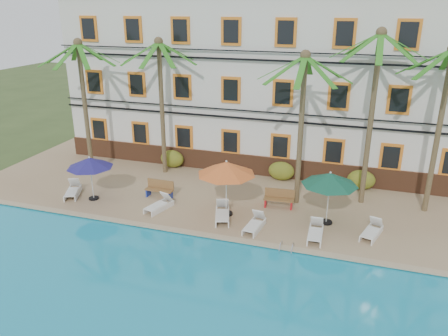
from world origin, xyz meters
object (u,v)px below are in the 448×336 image
(umbrella_blue, at_px, (90,163))
(lounger_d, at_px, (255,224))
(palm_b, at_px, (161,88))
(umbrella_green, at_px, (330,179))
(umbrella_red, at_px, (226,168))
(palm_c, at_px, (302,108))
(palm_a, at_px, (83,89))
(palm_e, at_px, (443,108))
(palm_d, at_px, (374,96))
(lounger_b, at_px, (159,205))
(lounger_c, at_px, (222,213))
(pool_ladder, at_px, (287,250))
(lounger_a, at_px, (73,191))
(lounger_e, at_px, (316,232))
(bench_right, at_px, (279,198))
(lounger_f, at_px, (372,231))
(bench_left, at_px, (160,189))

(umbrella_blue, bearing_deg, lounger_d, -3.84)
(palm_b, bearing_deg, umbrella_green, -20.47)
(umbrella_red, bearing_deg, palm_c, 38.61)
(palm_a, height_order, palm_e, palm_e)
(palm_d, bearing_deg, lounger_d, -135.17)
(palm_a, distance_m, umbrella_blue, 5.01)
(umbrella_blue, distance_m, lounger_b, 4.23)
(palm_c, relative_size, lounger_c, 3.99)
(lounger_b, height_order, pool_ladder, lounger_b)
(lounger_c, height_order, pool_ladder, lounger_c)
(pool_ladder, bearing_deg, lounger_a, 170.34)
(lounger_e, height_order, bench_right, bench_right)
(lounger_e, relative_size, pool_ladder, 2.31)
(umbrella_red, bearing_deg, lounger_d, -31.34)
(palm_c, height_order, lounger_f, palm_c)
(palm_e, xyz_separation_m, lounger_b, (-12.56, -3.93, -4.91))
(lounger_b, bearing_deg, palm_a, 151.31)
(lounger_b, distance_m, pool_ladder, 6.98)
(pool_ladder, bearing_deg, bench_left, 156.21)
(lounger_c, bearing_deg, palm_a, 160.47)
(bench_left, bearing_deg, umbrella_green, -1.90)
(umbrella_green, bearing_deg, bench_left, 178.10)
(palm_e, distance_m, umbrella_green, 6.11)
(palm_b, bearing_deg, umbrella_red, -39.26)
(lounger_a, height_order, lounger_b, lounger_a)
(bench_right, bearing_deg, lounger_a, -169.56)
(palm_d, bearing_deg, bench_right, -154.94)
(umbrella_red, distance_m, lounger_c, 2.17)
(umbrella_red, relative_size, pool_ladder, 3.76)
(bench_left, xyz_separation_m, pool_ladder, (7.35, -3.24, -0.47))
(palm_a, height_order, lounger_f, palm_a)
(lounger_d, relative_size, lounger_e, 0.99)
(umbrella_green, relative_size, bench_right, 1.68)
(pool_ladder, bearing_deg, lounger_e, 55.03)
(lounger_a, xyz_separation_m, lounger_e, (12.89, -0.59, -0.00))
(bench_right, bearing_deg, lounger_d, -102.30)
(palm_a, relative_size, lounger_c, 4.11)
(palm_a, height_order, palm_b, palm_b)
(umbrella_red, relative_size, lounger_a, 1.54)
(umbrella_blue, bearing_deg, lounger_c, -0.54)
(umbrella_green, height_order, lounger_f, umbrella_green)
(pool_ladder, bearing_deg, palm_e, 44.75)
(palm_e, xyz_separation_m, lounger_e, (-4.84, -4.36, -4.91))
(palm_a, height_order, lounger_c, palm_a)
(lounger_d, bearing_deg, umbrella_blue, 176.16)
(palm_c, relative_size, umbrella_green, 2.97)
(umbrella_green, relative_size, lounger_c, 1.34)
(lounger_a, distance_m, lounger_e, 12.90)
(umbrella_blue, bearing_deg, bench_left, 22.09)
(lounger_f, xyz_separation_m, bench_right, (-4.49, 1.68, 0.22))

